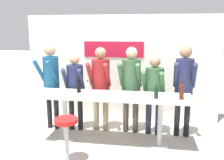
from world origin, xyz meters
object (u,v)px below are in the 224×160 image
tasting_table (111,101)px  bar_stool (67,133)px  person_center_right (154,87)px  wine_bottle_3 (182,91)px  person_far_left (51,76)px  wine_bottle_2 (156,92)px  person_center_left (101,80)px  wine_bottle_0 (79,85)px  wine_bottle_1 (88,89)px  person_right (184,81)px  person_center (131,80)px  person_left (75,84)px

tasting_table → bar_stool: size_ratio=3.86×
person_center_right → wine_bottle_3: person_center_right is taller
person_far_left → wine_bottle_2: (2.18, -0.67, -0.08)m
person_center_left → wine_bottle_2: bearing=-30.4°
wine_bottle_0 → wine_bottle_1: (0.23, -0.21, -0.02)m
bar_stool → person_center_left: size_ratio=0.42×
wine_bottle_0 → wine_bottle_3: bearing=-5.9°
person_center_right → wine_bottle_3: 0.83m
person_far_left → person_right: (2.72, 0.02, -0.01)m
person_center → wine_bottle_2: bearing=-50.7°
bar_stool → person_far_left: 1.68m
person_far_left → person_center_right: person_far_left is taller
tasting_table → person_left: (-0.85, 0.54, 0.18)m
tasting_table → person_center_left: size_ratio=1.64×
bar_stool → person_far_left: bearing=120.4°
person_center → wine_bottle_1: person_center is taller
person_center_right → person_right: 0.59m
person_left → person_center_left: 0.55m
wine_bottle_0 → tasting_table: bearing=-5.3°
person_center_left → person_center: (0.63, 0.02, 0.01)m
person_left → person_center: 1.17m
person_far_left → wine_bottle_0: person_far_left is taller
bar_stool → person_far_left: person_far_left is taller
person_right → wine_bottle_0: bearing=-161.6°
bar_stool → tasting_table: bearing=53.9°
tasting_table → person_center_left: (-0.32, 0.58, 0.27)m
person_left → wine_bottle_3: size_ratio=5.04×
person_center_left → wine_bottle_3: size_ratio=5.48×
person_far_left → person_center_left: bearing=14.0°
person_left → person_right: size_ratio=0.89×
bar_stool → wine_bottle_1: wine_bottle_1 is taller
person_far_left → person_center: bearing=13.4°
wine_bottle_0 → bar_stool: bearing=-87.3°
wine_bottle_2 → wine_bottle_3: bearing=1.2°
tasting_table → wine_bottle_2: size_ratio=11.36×
tasting_table → person_center_left: bearing=118.5°
person_center → wine_bottle_3: size_ratio=5.52×
person_center → wine_bottle_1: 1.03m
tasting_table → person_center_right: (0.78, 0.56, 0.16)m
person_center_left → person_right: person_right is taller
tasting_table → person_center_left: 0.72m
person_right → person_center_left: bearing=-176.8°
bar_stool → wine_bottle_1: bearing=74.0°
person_far_left → person_center_right: 2.16m
wine_bottle_0 → person_center: bearing=30.1°
wine_bottle_0 → wine_bottle_2: 1.45m
wine_bottle_0 → wine_bottle_1: 0.31m
person_center_right → wine_bottle_2: bearing=-77.8°
person_far_left → wine_bottle_1: bearing=-24.0°
person_center → wine_bottle_0: person_center is taller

